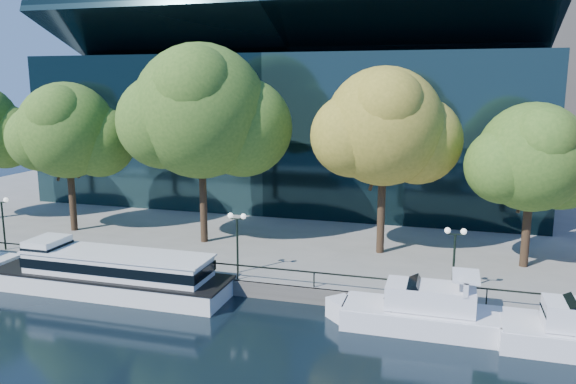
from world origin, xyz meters
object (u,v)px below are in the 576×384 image
(tree_3, at_px, (386,129))
(lamp_1, at_px, (237,229))
(tour_boat, at_px, (105,271))
(tree_4, at_px, (535,160))
(tree_2, at_px, (203,114))
(lamp_0, at_px, (2,211))
(cruiser_near, at_px, (431,312))
(lamp_2, at_px, (455,245))
(tree_1, at_px, (69,133))

(tree_3, distance_m, lamp_1, 12.76)
(tour_boat, xyz_separation_m, tree_4, (26.34, 9.88, 6.97))
(tree_2, relative_size, lamp_0, 3.81)
(tree_3, bearing_deg, tree_2, -175.98)
(cruiser_near, relative_size, lamp_1, 2.88)
(lamp_0, relative_size, lamp_2, 1.00)
(tree_4, distance_m, lamp_0, 37.97)
(tree_1, bearing_deg, tree_4, 0.54)
(tree_2, xyz_separation_m, lamp_1, (5.04, -6.15, -7.03))
(tree_2, height_order, lamp_2, tree_2)
(tree_1, height_order, lamp_1, tree_1)
(cruiser_near, relative_size, lamp_0, 2.88)
(tree_3, bearing_deg, lamp_2, -54.96)
(tree_2, bearing_deg, tree_1, 179.29)
(tree_1, distance_m, tree_3, 25.87)
(tree_1, bearing_deg, lamp_0, -103.16)
(tree_1, bearing_deg, tree_3, 1.80)
(tree_2, xyz_separation_m, tree_4, (23.48, 0.49, -2.65))
(tree_2, bearing_deg, lamp_2, -18.24)
(tree_1, relative_size, tree_3, 0.92)
(tour_boat, bearing_deg, cruiser_near, -0.20)
(lamp_1, bearing_deg, tree_1, 159.89)
(tour_boat, relative_size, tree_1, 1.39)
(tree_2, bearing_deg, cruiser_near, -28.35)
(tour_boat, xyz_separation_m, tree_3, (16.53, 10.36, 8.72))
(cruiser_near, height_order, lamp_1, lamp_1)
(tree_1, relative_size, tree_4, 1.12)
(tour_boat, relative_size, tree_3, 1.27)
(tour_boat, distance_m, tree_3, 21.37)
(tree_2, bearing_deg, lamp_0, -155.74)
(tree_4, bearing_deg, tour_boat, -159.44)
(tree_3, relative_size, tree_4, 1.22)
(cruiser_near, bearing_deg, tree_3, 110.38)
(tree_3, xyz_separation_m, tree_4, (9.81, -0.48, -1.75))
(tour_boat, distance_m, cruiser_near, 20.41)
(tree_1, distance_m, lamp_1, 19.09)
(cruiser_near, xyz_separation_m, lamp_0, (-31.20, 3.32, 2.94))
(cruiser_near, distance_m, lamp_0, 31.51)
(lamp_0, height_order, lamp_2, same)
(tree_4, bearing_deg, lamp_2, -126.01)
(cruiser_near, bearing_deg, lamp_0, 173.93)
(cruiser_near, xyz_separation_m, tree_2, (-17.55, 9.47, 9.96))
(tour_boat, xyz_separation_m, lamp_1, (7.89, 3.24, 2.59))
(tree_3, bearing_deg, tree_1, -178.20)
(cruiser_near, xyz_separation_m, lamp_2, (1.11, 3.32, 2.94))
(cruiser_near, relative_size, tree_1, 0.93)
(tree_3, relative_size, lamp_2, 3.36)
(tree_1, xyz_separation_m, lamp_0, (-1.47, -6.30, -5.34))
(tree_3, height_order, lamp_0, tree_3)
(tree_2, height_order, tree_3, tree_2)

